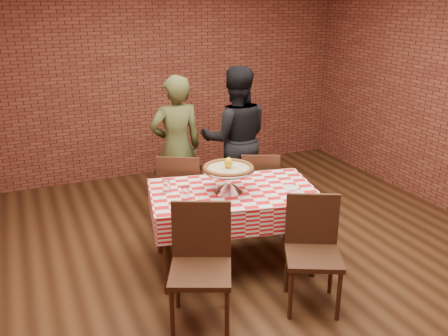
{
  "coord_description": "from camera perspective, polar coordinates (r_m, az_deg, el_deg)",
  "views": [
    {
      "loc": [
        -1.8,
        -3.51,
        2.42
      ],
      "look_at": [
        -0.15,
        0.29,
        0.95
      ],
      "focal_mm": 38.98,
      "sensor_mm": 36.0,
      "label": 1
    }
  ],
  "objects": [
    {
      "name": "sweetener_packet_b",
      "position": [
        4.47,
        9.27,
        -2.51
      ],
      "size": [
        0.05,
        0.04,
        0.0
      ],
      "primitive_type": "cube",
      "rotation": [
        0.0,
        0.0,
        -0.08
      ],
      "color": "white",
      "rests_on": "tablecloth"
    },
    {
      "name": "diner_black",
      "position": [
        5.67,
        1.36,
        3.42
      ],
      "size": [
        0.98,
        0.86,
        1.69
      ],
      "primitive_type": "imported",
      "rotation": [
        0.0,
        0.0,
        2.83
      ],
      "color": "black",
      "rests_on": "ground"
    },
    {
      "name": "tablecloth",
      "position": [
        4.46,
        1.1,
        -4.12
      ],
      "size": [
        1.66,
        1.2,
        0.25
      ],
      "primitive_type": null,
      "rotation": [
        0.0,
        0.0,
        -0.2
      ],
      "color": "red",
      "rests_on": "table"
    },
    {
      "name": "sweetener_packet_a",
      "position": [
        4.43,
        8.74,
        -2.69
      ],
      "size": [
        0.06,
        0.05,
        0.0
      ],
      "primitive_type": "cube",
      "rotation": [
        0.0,
        0.0,
        0.3
      ],
      "color": "white",
      "rests_on": "tablecloth"
    },
    {
      "name": "water_glass_right",
      "position": [
        4.38,
        -6.75,
        -2.13
      ],
      "size": [
        0.08,
        0.08,
        0.11
      ],
      "primitive_type": "cylinder",
      "rotation": [
        0.0,
        0.0,
        -0.2
      ],
      "color": "white",
      "rests_on": "tablecloth"
    },
    {
      "name": "ground",
      "position": [
        4.63,
        3.24,
        -12.0
      ],
      "size": [
        6.0,
        6.0,
        0.0
      ],
      "primitive_type": "plane",
      "color": "black",
      "rests_on": "ground"
    },
    {
      "name": "pizza_stand",
      "position": [
        4.34,
        0.53,
        -1.47
      ],
      "size": [
        0.64,
        0.64,
        0.21
      ],
      "primitive_type": null,
      "rotation": [
        0.0,
        0.0,
        -0.5
      ],
      "color": "silver",
      "rests_on": "tablecloth"
    },
    {
      "name": "table",
      "position": [
        4.56,
        1.07,
        -7.07
      ],
      "size": [
        1.62,
        1.16,
        0.75
      ],
      "primitive_type": "cube",
      "rotation": [
        0.0,
        0.0,
        -0.2
      ],
      "color": "#432919",
      "rests_on": "ground"
    },
    {
      "name": "chair_near_right",
      "position": [
        4.0,
        10.44,
        -10.15
      ],
      "size": [
        0.58,
        0.58,
        0.91
      ],
      "primitive_type": null,
      "rotation": [
        0.0,
        0.0,
        -0.46
      ],
      "color": "#432919",
      "rests_on": "ground"
    },
    {
      "name": "side_plate",
      "position": [
        4.48,
        7.82,
        -2.32
      ],
      "size": [
        0.17,
        0.17,
        0.01
      ],
      "primitive_type": "cylinder",
      "rotation": [
        0.0,
        0.0,
        -0.2
      ],
      "color": "white",
      "rests_on": "tablecloth"
    },
    {
      "name": "condiment_caddy",
      "position": [
        4.69,
        0.85,
        -0.28
      ],
      "size": [
        0.11,
        0.09,
        0.14
      ],
      "primitive_type": "cube",
      "rotation": [
        0.0,
        0.0,
        -0.1
      ],
      "color": "silver",
      "rests_on": "tablecloth"
    },
    {
      "name": "lemon",
      "position": [
        4.28,
        0.53,
        0.62
      ],
      "size": [
        0.1,
        0.1,
        0.1
      ],
      "primitive_type": "ellipsoid",
      "rotation": [
        0.0,
        0.0,
        -0.5
      ],
      "color": "#DBAE08",
      "rests_on": "pizza"
    },
    {
      "name": "diner_olive",
      "position": [
        5.48,
        -5.61,
        2.4
      ],
      "size": [
        0.6,
        0.4,
        1.63
      ],
      "primitive_type": "imported",
      "rotation": [
        0.0,
        0.0,
        3.13
      ],
      "color": "#444A25",
      "rests_on": "ground"
    },
    {
      "name": "pizza",
      "position": [
        4.3,
        0.53,
        -0.07
      ],
      "size": [
        0.62,
        0.62,
        0.03
      ],
      "primitive_type": "cylinder",
      "rotation": [
        0.0,
        0.0,
        -0.5
      ],
      "color": "#C6B58F",
      "rests_on": "pizza_stand"
    },
    {
      "name": "chair_near_left",
      "position": [
        3.74,
        -2.78,
        -11.87
      ],
      "size": [
        0.61,
        0.61,
        0.94
      ],
      "primitive_type": null,
      "rotation": [
        0.0,
        0.0,
        -0.42
      ],
      "color": "#432919",
      "rests_on": "ground"
    },
    {
      "name": "water_glass_left",
      "position": [
        4.22,
        -4.57,
        -2.91
      ],
      "size": [
        0.08,
        0.08,
        0.11
      ],
      "primitive_type": "cylinder",
      "rotation": [
        0.0,
        0.0,
        -0.2
      ],
      "color": "white",
      "rests_on": "tablecloth"
    },
    {
      "name": "back_wall",
      "position": [
        6.83,
        -8.06,
        11.17
      ],
      "size": [
        5.5,
        0.0,
        5.5
      ],
      "primitive_type": "plane",
      "rotation": [
        1.57,
        0.0,
        0.0
      ],
      "color": "maroon",
      "rests_on": "ground"
    },
    {
      "name": "chair_far_left",
      "position": [
        5.15,
        -4.91,
        -2.91
      ],
      "size": [
        0.59,
        0.59,
        0.92
      ],
      "primitive_type": null,
      "rotation": [
        0.0,
        0.0,
        2.64
      ],
      "color": "#432919",
      "rests_on": "ground"
    },
    {
      "name": "chair_far_right",
      "position": [
        5.31,
        4.11,
        -2.4
      ],
      "size": [
        0.53,
        0.53,
        0.88
      ],
      "primitive_type": null,
      "rotation": [
        0.0,
        0.0,
        2.72
      ],
      "color": "#432919",
      "rests_on": "ground"
    }
  ]
}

